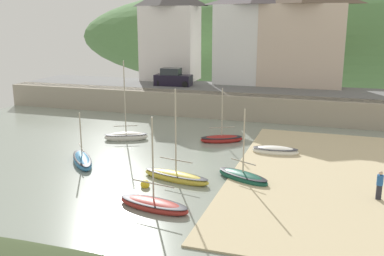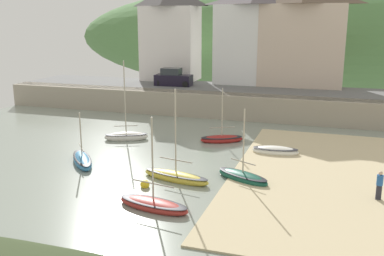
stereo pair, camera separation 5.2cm
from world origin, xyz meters
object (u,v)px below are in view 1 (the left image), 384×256
at_px(sailboat_tall_mast, 126,136).
at_px(rowboat_small_beached, 222,139).
at_px(sailboat_white_hull, 154,204).
at_px(dinghy_open_wooden, 82,160).
at_px(waterfront_building_left, 170,32).
at_px(waterfront_building_centre, 255,37).
at_px(motorboat_with_cabin, 275,151).
at_px(person_on_slipway, 380,184).
at_px(parked_car_near_slipway, 173,78).
at_px(church_with_spire, 314,18).
at_px(waterfront_building_right, 302,35).
at_px(sailboat_far_left, 243,177).
at_px(mooring_buoy, 145,185).
at_px(sailboat_blue_trim, 176,176).

bearing_deg(sailboat_tall_mast, rowboat_small_beached, -10.67).
bearing_deg(sailboat_white_hull, dinghy_open_wooden, 154.32).
height_order(waterfront_building_left, sailboat_white_hull, waterfront_building_left).
distance_m(waterfront_building_centre, motorboat_with_cabin, 21.19).
height_order(waterfront_building_left, sailboat_tall_mast, waterfront_building_left).
bearing_deg(person_on_slipway, waterfront_building_left, 129.97).
bearing_deg(parked_car_near_slipway, church_with_spire, 28.38).
bearing_deg(waterfront_building_centre, waterfront_building_right, 0.00).
bearing_deg(sailboat_tall_mast, waterfront_building_right, 32.49).
xyz_separation_m(waterfront_building_left, parked_car_near_slipway, (1.95, -4.50, -4.86)).
xyz_separation_m(dinghy_open_wooden, motorboat_with_cabin, (12.35, 6.25, 0.01)).
bearing_deg(sailboat_far_left, waterfront_building_centre, 126.00).
bearing_deg(person_on_slipway, rowboat_small_beached, 140.81).
bearing_deg(waterfront_building_centre, waterfront_building_left, 180.00).
xyz_separation_m(motorboat_with_cabin, sailboat_tall_mast, (-12.19, 0.22, 0.06)).
height_order(church_with_spire, mooring_buoy, church_with_spire).
xyz_separation_m(waterfront_building_left, mooring_buoy, (8.93, -28.16, -7.90)).
distance_m(waterfront_building_centre, sailboat_blue_trim, 27.53).
relative_size(waterfront_building_centre, sailboat_tall_mast, 1.56).
relative_size(rowboat_small_beached, person_on_slipway, 2.79).
height_order(sailboat_blue_trim, mooring_buoy, sailboat_blue_trim).
height_order(waterfront_building_centre, sailboat_white_hull, waterfront_building_centre).
xyz_separation_m(sailboat_white_hull, parked_car_near_slipway, (-8.63, 26.30, 2.97)).
bearing_deg(waterfront_building_left, person_on_slipway, -50.03).
relative_size(church_with_spire, person_on_slipway, 8.77).
bearing_deg(sailboat_tall_mast, church_with_spire, 35.48).
bearing_deg(sailboat_white_hull, waterfront_building_left, 118.70).
xyz_separation_m(waterfront_building_right, parked_car_near_slipway, (-13.48, -4.50, -4.76)).
relative_size(dinghy_open_wooden, sailboat_white_hull, 0.78).
bearing_deg(parked_car_near_slipway, sailboat_far_left, -61.60).
height_order(sailboat_far_left, rowboat_small_beached, sailboat_far_left).
xyz_separation_m(waterfront_building_left, waterfront_building_right, (15.44, 0.00, -0.10)).
height_order(sailboat_tall_mast, parked_car_near_slipway, sailboat_tall_mast).
bearing_deg(dinghy_open_wooden, church_with_spire, 115.76).
bearing_deg(person_on_slipway, sailboat_tall_mast, 159.06).
bearing_deg(dinghy_open_wooden, mooring_buoy, 25.27).
bearing_deg(rowboat_small_beached, dinghy_open_wooden, -159.54).
bearing_deg(waterfront_building_centre, church_with_spire, 33.11).
bearing_deg(sailboat_far_left, sailboat_blue_trim, -135.46).
distance_m(waterfront_building_right, mooring_buoy, 29.94).
height_order(motorboat_with_cabin, rowboat_small_beached, rowboat_small_beached).
distance_m(waterfront_building_right, church_with_spire, 4.47).
height_order(waterfront_building_left, waterfront_building_right, waterfront_building_left).
bearing_deg(sailboat_white_hull, motorboat_with_cabin, 77.31).
distance_m(waterfront_building_left, rowboat_small_beached, 21.65).
xyz_separation_m(church_with_spire, dinghy_open_wooden, (-13.35, -29.42, -9.49)).
height_order(motorboat_with_cabin, sailboat_tall_mast, sailboat_tall_mast).
bearing_deg(sailboat_tall_mast, mooring_buoy, -82.68).
bearing_deg(parked_car_near_slipway, sailboat_white_hull, -73.95).
bearing_deg(sailboat_far_left, sailboat_white_hull, -96.17).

